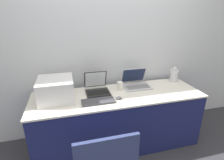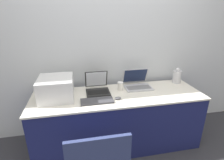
{
  "view_description": "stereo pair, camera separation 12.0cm",
  "coord_description": "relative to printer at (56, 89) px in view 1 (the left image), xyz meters",
  "views": [
    {
      "loc": [
        -0.57,
        -1.52,
        1.64
      ],
      "look_at": [
        -0.07,
        0.35,
        0.9
      ],
      "focal_mm": 28.0,
      "sensor_mm": 36.0,
      "label": 1
    },
    {
      "loc": [
        -0.45,
        -1.55,
        1.64
      ],
      "look_at": [
        -0.07,
        0.35,
        0.9
      ],
      "focal_mm": 28.0,
      "sensor_mm": 36.0,
      "label": 2
    }
  ],
  "objects": [
    {
      "name": "metal_pitcher",
      "position": [
        1.61,
        0.16,
        -0.04
      ],
      "size": [
        0.11,
        0.11,
        0.22
      ],
      "color": "silver",
      "rests_on": "table"
    },
    {
      "name": "laptop_right",
      "position": [
        1.02,
        0.13,
        -0.08
      ],
      "size": [
        0.35,
        0.31,
        0.23
      ],
      "color": "#B7B7BC",
      "rests_on": "table"
    },
    {
      "name": "wall_back",
      "position": [
        0.72,
        0.39,
        0.44
      ],
      "size": [
        8.0,
        0.05,
        2.6
      ],
      "color": "silver",
      "rests_on": "ground_plane"
    },
    {
      "name": "coffee_cup",
      "position": [
        0.77,
        0.07,
        -0.08
      ],
      "size": [
        0.07,
        0.07,
        0.11
      ],
      "color": "white",
      "rests_on": "table"
    },
    {
      "name": "mouse",
      "position": [
        0.68,
        -0.18,
        -0.12
      ],
      "size": [
        0.07,
        0.05,
        0.03
      ],
      "color": "#4C4C51",
      "rests_on": "table"
    },
    {
      "name": "table",
      "position": [
        0.72,
        -0.05,
        -0.49
      ],
      "size": [
        2.06,
        0.65,
        0.72
      ],
      "color": "#191E51",
      "rests_on": "ground_plane"
    },
    {
      "name": "external_keyboard",
      "position": [
        0.44,
        -0.19,
        -0.12
      ],
      "size": [
        0.36,
        0.15,
        0.02
      ],
      "color": "#3D3D42",
      "rests_on": "table"
    },
    {
      "name": "printer",
      "position": [
        0.0,
        0.0,
        0.0
      ],
      "size": [
        0.38,
        0.4,
        0.25
      ],
      "color": "silver",
      "rests_on": "table"
    },
    {
      "name": "laptop_left",
      "position": [
        0.48,
        0.09,
        -0.08
      ],
      "size": [
        0.29,
        0.31,
        0.24
      ],
      "color": "black",
      "rests_on": "table"
    },
    {
      "name": "ground_plane",
      "position": [
        0.72,
        -0.36,
        -0.86
      ],
      "size": [
        14.0,
        14.0,
        0.0
      ],
      "primitive_type": "plane",
      "color": "#333338"
    }
  ]
}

